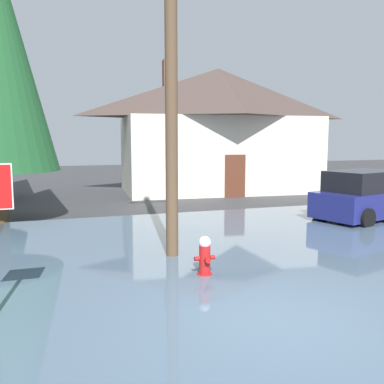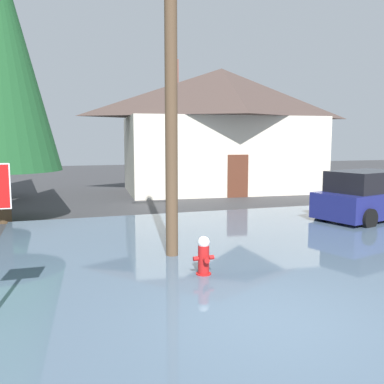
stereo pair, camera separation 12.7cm
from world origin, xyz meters
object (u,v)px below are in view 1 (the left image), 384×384
object	(u,v)px
fire_hydrant	(205,258)
utility_pole	(171,43)
house	(218,128)
parked_car	(367,197)

from	to	relation	value
fire_hydrant	utility_pole	bearing A→B (deg)	97.98
utility_pole	house	size ratio (longest dim) A/B	0.85
utility_pole	house	world-z (taller)	utility_pole
house	fire_hydrant	bearing A→B (deg)	-112.95
fire_hydrant	utility_pole	world-z (taller)	utility_pole
fire_hydrant	parked_car	size ratio (longest dim) A/B	0.19
fire_hydrant	house	xyz separation A→B (m)	(5.64, 13.32, 2.86)
fire_hydrant	house	size ratio (longest dim) A/B	0.08
utility_pole	parked_car	xyz separation A→B (m)	(7.52, 2.45, -3.99)
fire_hydrant	house	bearing A→B (deg)	67.05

